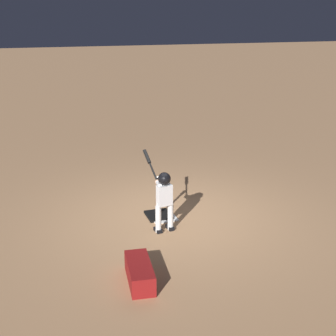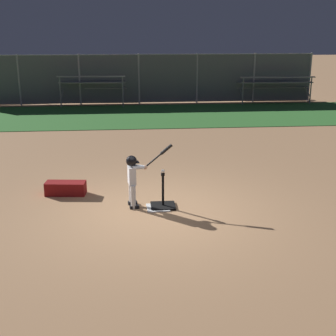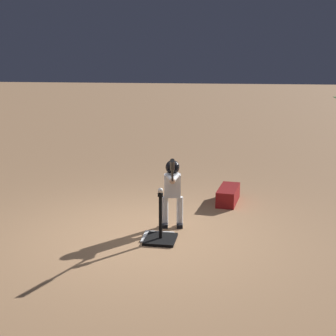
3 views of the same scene
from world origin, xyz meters
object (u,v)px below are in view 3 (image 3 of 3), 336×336
Objects in this scene: batter_child at (172,185)px; baseball at (160,190)px; equipment_bag at (228,195)px; batting_tee at (161,235)px.

batter_child is 0.58m from baseball.
baseball is 0.09× the size of equipment_bag.
batter_child is at bearing 171.66° from baseball.
batter_child reaches higher than baseball.
baseball is at bearing -17.37° from equipment_bag.
batting_tee is at bearing -8.34° from batter_child.
baseball is (0.56, -0.08, 0.07)m from batter_child.
batter_child reaches higher than equipment_bag.
batter_child is (-0.56, 0.08, 0.58)m from batting_tee.
baseball is (0.00, 0.00, 0.66)m from batting_tee.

